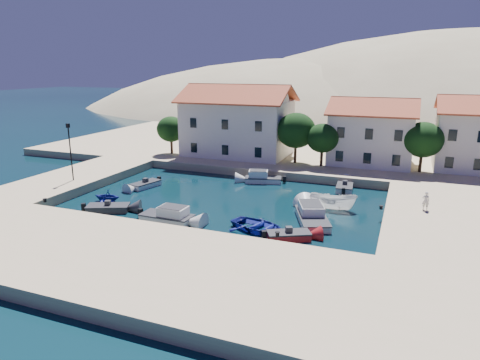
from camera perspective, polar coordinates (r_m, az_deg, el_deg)
name	(u,v)px	position (r m, az deg, el deg)	size (l,w,h in m)	color
ground	(177,237)	(34.52, -8.37, -7.55)	(400.00, 400.00, 0.00)	black
quay_south	(132,263)	(29.74, -14.21, -10.64)	(52.00, 12.00, 1.00)	tan
quay_east	(454,223)	(39.84, 26.59, -5.17)	(11.00, 20.00, 1.00)	tan
quay_west	(76,179)	(52.97, -21.02, 0.14)	(8.00, 20.00, 1.00)	tan
quay_north	(308,149)	(68.23, 9.12, 4.09)	(80.00, 36.00, 1.00)	tan
hills	(416,178)	(155.57, 22.47, 0.19)	(254.00, 176.00, 99.00)	tan
building_left	(238,119)	(60.24, -0.31, 8.08)	(14.70, 9.45, 9.70)	silver
building_mid	(372,130)	(57.24, 17.17, 6.34)	(10.50, 8.40, 8.30)	silver
building_right	(477,132)	(58.57, 29.08, 5.56)	(9.45, 8.40, 8.80)	silver
trees	(308,134)	(54.89, 9.00, 6.08)	(37.30, 5.30, 6.45)	#382314
lamppost	(70,146)	(49.67, -21.73, 4.18)	(0.35, 0.25, 6.22)	black
bollards	(229,213)	(36.17, -1.52, -4.38)	(29.36, 9.56, 0.30)	black
motorboat_grey_sw	(108,208)	(41.78, -17.16, -3.62)	(4.20, 3.11, 1.25)	#2D2D32
cabin_cruiser_south	(167,216)	(37.89, -9.73, -4.77)	(4.68, 2.06, 1.60)	silver
rowboat_south	(259,230)	(35.54, 2.52, -6.73)	(3.61, 5.05, 1.05)	navy
motorboat_red_se	(289,236)	(33.86, 6.52, -7.40)	(3.65, 2.88, 1.25)	maroon
cabin_cruiser_east	(312,217)	(37.73, 9.60, -4.85)	(4.26, 6.18, 1.60)	silver
boat_east	(332,209)	(41.57, 12.23, -3.81)	(1.67, 4.44, 1.71)	silver
motorboat_white_ne	(345,187)	(48.17, 13.79, -0.94)	(2.00, 3.79, 1.25)	silver
rowboat_west	(108,201)	(45.00, -17.24, -2.70)	(2.25, 2.61, 1.37)	navy
motorboat_white_west	(146,185)	(48.93, -12.46, -0.61)	(2.36, 3.77, 1.25)	silver
cabin_cruiser_north	(263,178)	(49.84, 3.12, 0.22)	(4.52, 2.84, 1.60)	silver
pedestrian	(426,201)	(40.44, 23.53, -2.55)	(0.60, 0.39, 1.64)	silver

